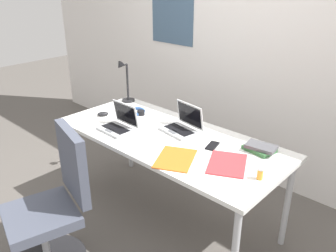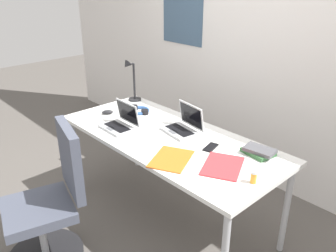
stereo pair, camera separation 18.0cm
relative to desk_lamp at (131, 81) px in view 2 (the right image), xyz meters
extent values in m
plane|color=#56514C|center=(0.80, -0.28, -0.94)|extent=(12.00, 12.00, 0.00)
cube|color=silver|center=(0.80, 0.82, 0.36)|extent=(6.00, 0.12, 2.60)
cube|color=#3F5972|center=(-0.10, 0.76, 0.61)|extent=(0.56, 0.01, 0.76)
cube|color=white|center=(0.80, -0.28, -0.21)|extent=(1.80, 0.80, 0.03)
cylinder|color=#B2B5BA|center=(-0.04, -0.62, -0.58)|extent=(0.04, 0.04, 0.71)
cylinder|color=#B2B5BA|center=(-0.04, 0.06, -0.58)|extent=(0.04, 0.04, 0.71)
cylinder|color=#B2B5BA|center=(1.64, 0.06, -0.58)|extent=(0.04, 0.04, 0.71)
cylinder|color=black|center=(0.00, 0.03, -0.19)|extent=(0.12, 0.12, 0.02)
cylinder|color=black|center=(0.00, 0.03, -0.01)|extent=(0.02, 0.02, 0.34)
cylinder|color=black|center=(0.00, -0.01, 0.16)|extent=(0.01, 0.08, 0.01)
cone|color=black|center=(0.00, -0.05, 0.16)|extent=(0.07, 0.09, 0.09)
cube|color=#B7BABC|center=(0.82, -0.17, -0.19)|extent=(0.30, 0.23, 0.02)
cube|color=black|center=(0.82, -0.17, -0.18)|extent=(0.26, 0.14, 0.00)
cube|color=#595B60|center=(0.81, -0.23, -0.18)|extent=(0.08, 0.05, 0.00)
cube|color=#B7BABC|center=(0.83, -0.06, -0.08)|extent=(0.28, 0.08, 0.19)
cube|color=black|center=(0.83, -0.07, -0.08)|extent=(0.25, 0.06, 0.16)
cube|color=#B7BABC|center=(0.44, -0.48, -0.19)|extent=(0.27, 0.19, 0.02)
cube|color=black|center=(0.44, -0.48, -0.18)|extent=(0.24, 0.11, 0.00)
cube|color=#595B60|center=(0.44, -0.54, -0.18)|extent=(0.08, 0.04, 0.00)
cube|color=#B7BABC|center=(0.44, -0.38, -0.09)|extent=(0.27, 0.05, 0.18)
cube|color=black|center=(0.44, -0.38, -0.09)|extent=(0.24, 0.03, 0.15)
ellipsoid|color=black|center=(0.12, -0.36, -0.18)|extent=(0.10, 0.11, 0.03)
cube|color=black|center=(1.15, -0.19, -0.19)|extent=(0.10, 0.15, 0.01)
torus|color=#335999|center=(0.27, -0.13, -0.18)|extent=(0.18, 0.18, 0.03)
cylinder|color=black|center=(0.20, -0.13, -0.18)|extent=(0.06, 0.06, 0.04)
cylinder|color=black|center=(0.35, -0.13, -0.18)|extent=(0.06, 0.06, 0.04)
cylinder|color=gold|center=(1.60, -0.35, -0.16)|extent=(0.04, 0.04, 0.06)
cylinder|color=white|center=(1.60, -0.35, -0.13)|extent=(0.04, 0.04, 0.01)
cube|color=#336638|center=(1.42, -0.02, -0.18)|extent=(0.22, 0.18, 0.03)
cube|color=#4C4C51|center=(1.44, -0.03, -0.16)|extent=(0.21, 0.15, 0.02)
cube|color=orange|center=(1.08, -0.51, -0.19)|extent=(0.34, 0.38, 0.01)
cube|color=red|center=(1.37, -0.33, -0.19)|extent=(0.35, 0.38, 0.01)
cylinder|color=#A5A8AD|center=(0.55, -1.23, -0.73)|extent=(0.05, 0.05, 0.34)
cube|color=#474C5B|center=(0.55, -1.23, -0.52)|extent=(0.54, 0.54, 0.07)
cube|color=#474C5B|center=(0.62, -0.99, -0.21)|extent=(0.42, 0.17, 0.48)
camera|label=1|loc=(2.40, -2.01, 0.93)|focal=37.31mm
camera|label=2|loc=(2.53, -1.88, 0.93)|focal=37.31mm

